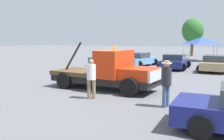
% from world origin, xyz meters
% --- Properties ---
extents(ground_plane, '(160.00, 160.00, 0.00)m').
position_xyz_m(ground_plane, '(0.00, 0.00, 0.00)').
color(ground_plane, slate).
extents(tow_truck, '(5.93, 2.36, 2.51)m').
position_xyz_m(tow_truck, '(0.36, -0.00, 0.91)').
color(tow_truck, black).
rests_on(tow_truck, ground).
extents(person_near_truck, '(0.41, 0.41, 1.83)m').
position_xyz_m(person_near_truck, '(4.01, -1.94, 1.08)').
color(person_near_truck, '#475B84').
rests_on(person_near_truck, ground).
extents(person_at_hood, '(0.40, 0.40, 1.78)m').
position_xyz_m(person_at_hood, '(0.67, -2.19, 1.03)').
color(person_at_hood, '#847051').
rests_on(person_at_hood, ground).
extents(parked_car_teal, '(2.58, 4.42, 1.34)m').
position_xyz_m(parked_car_teal, '(-6.55, 11.47, 0.65)').
color(parked_car_teal, '#196670').
rests_on(parked_car_teal, ground).
extents(parked_car_skyblue, '(2.79, 4.92, 1.34)m').
position_xyz_m(parked_car_skyblue, '(-2.92, 11.66, 0.65)').
color(parked_car_skyblue, '#669ED1').
rests_on(parked_car_skyblue, ground).
extents(parked_car_navy, '(2.75, 4.48, 1.34)m').
position_xyz_m(parked_car_navy, '(0.85, 10.82, 0.65)').
color(parked_car_navy, navy).
rests_on(parked_car_navy, ground).
extents(parked_car_tan, '(2.55, 4.66, 1.34)m').
position_xyz_m(parked_car_tan, '(4.23, 10.87, 0.65)').
color(parked_car_tan, tan).
rests_on(parked_car_tan, ground).
extents(canopy_tent_blue, '(3.42, 3.42, 2.92)m').
position_xyz_m(canopy_tent_blue, '(1.34, 20.82, 2.50)').
color(canopy_tent_blue, '#9E9EA3').
rests_on(canopy_tent_blue, ground).
extents(tree_center, '(3.39, 3.39, 6.05)m').
position_xyz_m(tree_center, '(-1.63, 30.17, 4.06)').
color(tree_center, brown).
rests_on(tree_center, ground).
extents(traffic_cone, '(0.40, 0.40, 0.55)m').
position_xyz_m(traffic_cone, '(0.68, 3.25, 0.25)').
color(traffic_cone, black).
rests_on(traffic_cone, ground).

